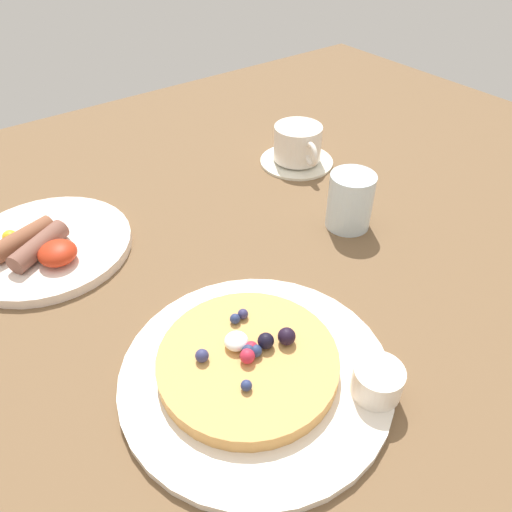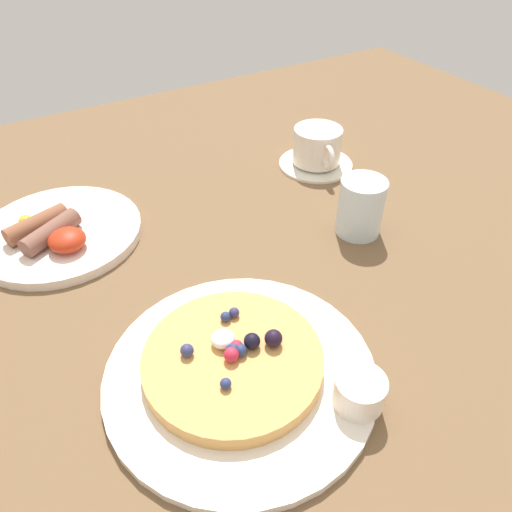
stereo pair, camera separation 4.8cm
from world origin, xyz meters
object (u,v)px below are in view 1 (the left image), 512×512
coffee_cup (298,142)px  water_glass (350,201)px  pancake_plate (256,374)px  syrup_ramekin (377,381)px  coffee_saucer (297,160)px  breakfast_plate (47,246)px

coffee_cup → water_glass: bearing=-108.3°
pancake_plate → water_glass: 29.55cm
pancake_plate → coffee_cup: size_ratio=2.53×
syrup_ramekin → coffee_saucer: (24.37, 40.09, -2.24)cm
syrup_ramekin → coffee_saucer: 46.97cm
coffee_saucer → coffee_cup: (-0.04, -0.16, 3.40)cm
pancake_plate → coffee_saucer: 44.92cm
syrup_ramekin → pancake_plate: bearing=131.7°
coffee_saucer → coffee_cup: 3.40cm
breakfast_plate → water_glass: (36.15, -19.79, 3.34)cm
syrup_ramekin → water_glass: bearing=50.1°
pancake_plate → water_glass: (26.16, 13.28, 3.49)cm
breakfast_plate → water_glass: size_ratio=2.75×
water_glass → pancake_plate: bearing=-153.1°
coffee_saucer → breakfast_plate: bearing=177.7°
syrup_ramekin → coffee_cup: bearing=58.7°
coffee_saucer → coffee_cup: bearing=-105.7°
pancake_plate → syrup_ramekin: syrup_ramekin is taller
pancake_plate → water_glass: size_ratio=3.41×
coffee_saucer → water_glass: (-5.99, -18.09, 3.58)cm
syrup_ramekin → coffee_saucer: bearing=58.7°
pancake_plate → breakfast_plate: breakfast_plate is taller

